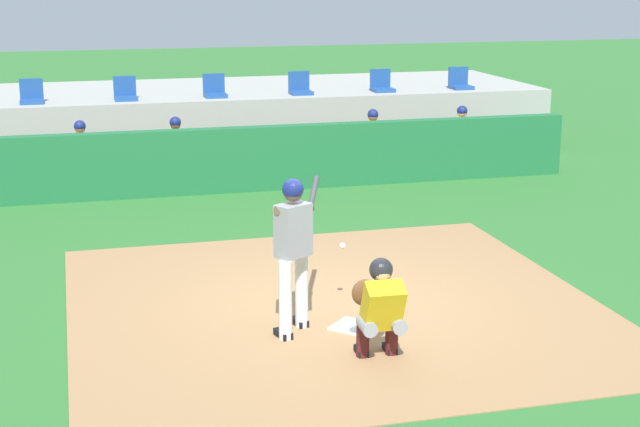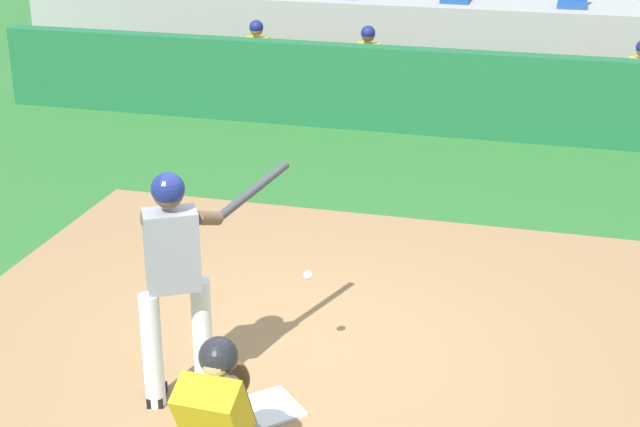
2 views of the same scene
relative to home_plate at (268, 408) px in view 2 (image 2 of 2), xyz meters
name	(u,v)px [view 2 (image 2 of 2)]	position (x,y,z in m)	size (l,w,h in m)	color
ground_plane	(298,358)	(0.00, 0.80, -0.02)	(80.00, 80.00, 0.00)	#2D6B2D
dirt_infield	(298,357)	(0.00, 0.80, -0.02)	(6.40, 6.40, 0.01)	#9E754C
home_plate	(268,408)	(0.00, 0.00, 0.00)	(0.44, 0.44, 0.02)	white
batter_at_plate	(177,272)	(-0.68, 0.05, 1.01)	(0.81, 1.30, 1.80)	silver
catcher_crouched	(221,410)	(0.00, -0.93, 0.58)	(0.49, 2.09, 1.13)	gray
dugout_wall	(426,92)	(0.00, 7.30, 0.58)	(13.00, 0.30, 1.20)	#1E6638
dugout_bench	(436,100)	(0.00, 8.30, 0.20)	(11.80, 0.44, 0.45)	olive
dugout_player_0	(255,62)	(-2.83, 8.14, 0.65)	(0.49, 0.70, 1.30)	#939399
dugout_player_1	(366,69)	(-1.06, 8.14, 0.65)	(0.49, 0.70, 1.30)	#939399
dugout_player_2	(640,85)	(2.90, 8.14, 0.65)	(0.49, 0.70, 1.30)	#939399
stands_platform	(465,27)	(0.00, 11.70, 0.68)	(15.00, 4.40, 1.40)	#9E9E99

